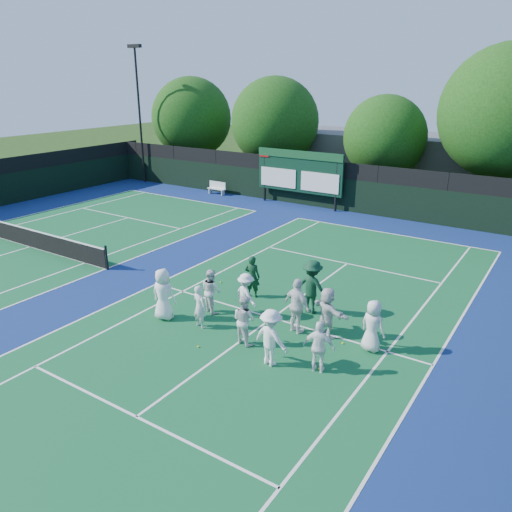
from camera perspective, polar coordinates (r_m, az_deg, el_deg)
The scene contains 31 objects.
ground at distance 16.70m, azimuth 0.07°, elevation -8.42°, with size 120.00×120.00×0.00m, color #1C360E.
court_apron at distance 20.91m, azimuth -12.27°, elevation -2.85°, with size 34.00×32.00×0.01m, color navy.
near_court at distance 17.45m, azimuth 1.89°, elevation -7.09°, with size 11.05×23.85×0.01m.
left_court at distance 26.95m, azimuth -24.37°, elevation 0.98°, with size 11.05×23.85×0.01m.
back_fence at distance 32.28m, azimuth 6.85°, elevation 7.98°, with size 34.00×0.08×3.00m.
scoreboard at distance 32.21m, azimuth 4.95°, elevation 9.54°, with size 6.00×0.21×3.55m.
clubhouse at distance 38.13m, azimuth 17.92°, elevation 9.98°, with size 18.00×6.00×4.00m, color #55555A.
light_pole_left at distance 40.40m, azimuth -13.29°, elevation 17.06°, with size 1.20×0.30×10.12m.
tennis_net at distance 26.82m, azimuth -24.51°, elevation 1.95°, with size 11.30×0.10×1.10m.
bench at distance 35.84m, azimuth -4.48°, elevation 7.81°, with size 1.41×0.39×0.89m.
tree_a at distance 41.90m, azimuth -7.12°, elevation 15.18°, with size 6.37×6.37×7.97m.
tree_b at distance 37.33m, azimuth 2.43°, elevation 14.82°, with size 6.35×6.35×8.00m.
tree_c at distance 33.90m, azimuth 14.77°, elevation 12.78°, with size 5.28×5.28×6.90m.
tree_d at distance 32.19m, azimuth 27.07°, elevation 14.06°, with size 7.49×7.49×9.77m.
tennis_ball_0 at distance 15.77m, azimuth -6.63°, elevation -10.25°, with size 0.07×0.07×0.07m, color #C7E21A.
tennis_ball_2 at distance 16.08m, azimuth 9.88°, elevation -9.80°, with size 0.07×0.07×0.07m, color #C7E21A.
tennis_ball_3 at distance 20.32m, azimuth -4.05°, elevation -3.02°, with size 0.07×0.07×0.07m, color #C7E21A.
tennis_ball_4 at distance 17.83m, azimuth 5.07°, elevation -6.46°, with size 0.07×0.07×0.07m, color #C7E21A.
tennis_ball_5 at distance 14.73m, azimuth 7.27°, elevation -12.66°, with size 0.07×0.07×0.07m, color #C7E21A.
player_front_0 at distance 17.33m, azimuth -10.54°, elevation -4.33°, with size 0.89×0.58×1.83m, color white.
player_front_1 at distance 16.64m, azimuth -6.46°, elevation -5.76°, with size 0.55×0.36×1.51m, color silver.
player_front_2 at distance 15.58m, azimuth -1.36°, elevation -7.29°, with size 0.78×0.61×1.61m, color silver.
player_front_3 at distance 14.46m, azimuth 1.72°, elevation -9.30°, with size 1.12×0.64×1.74m, color white.
player_front_4 at distance 14.28m, azimuth 7.23°, elevation -10.28°, with size 0.91×0.38×1.56m, color white.
player_back_0 at distance 17.68m, azimuth -5.13°, elevation -3.97°, with size 0.77×0.60×1.59m, color silver.
player_back_1 at distance 17.27m, azimuth -1.15°, elevation -4.50°, with size 1.02×0.59×1.59m, color white.
player_back_2 at distance 16.20m, azimuth 4.73°, elevation -5.72°, with size 1.10×0.46×1.88m, color silver.
player_back_3 at distance 16.10m, azimuth 8.15°, elevation -6.40°, with size 1.57×0.50×1.69m, color silver.
player_back_4 at distance 15.57m, azimuth 13.18°, elevation -7.79°, with size 0.81×0.52×1.65m, color silver.
coach_left at distance 18.76m, azimuth -0.43°, elevation -2.36°, with size 0.60×0.39×1.64m, color #0E341B.
coach_right at distance 17.56m, azimuth 6.42°, elevation -3.53°, with size 1.27×0.73×1.96m, color #0E351F.
Camera 1 is at (8.08, -12.30, 7.91)m, focal length 35.00 mm.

